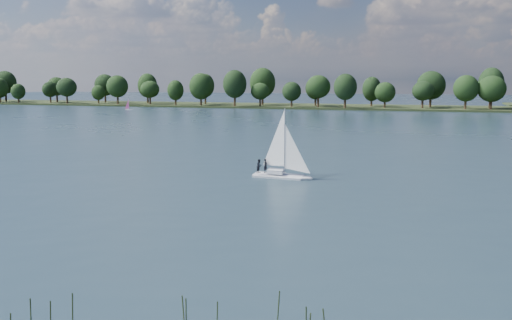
{
  "coord_description": "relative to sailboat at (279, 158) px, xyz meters",
  "views": [
    {
      "loc": [
        20.32,
        -29.98,
        11.85
      ],
      "look_at": [
        0.18,
        32.9,
        2.5
      ],
      "focal_mm": 40.0,
      "sensor_mm": 36.0,
      "label": 1
    }
  ],
  "objects": [
    {
      "name": "ground",
      "position": [
        -2.16,
        64.21,
        -2.47
      ],
      "size": [
        700.0,
        700.0,
        0.0
      ],
      "primitive_type": "plane",
      "color": "#233342",
      "rests_on": "ground"
    },
    {
      "name": "pontoon",
      "position": [
        -166.91,
        159.59,
        -2.47
      ],
      "size": [
        4.27,
        2.61,
        0.5
      ],
      "primitive_type": "cube",
      "rotation": [
        0.0,
        0.0,
        -0.16
      ],
      "color": "#56595B",
      "rests_on": "ground"
    },
    {
      "name": "far_shore",
      "position": [
        -2.16,
        176.21,
        -2.47
      ],
      "size": [
        660.0,
        40.0,
        1.5
      ],
      "primitive_type": "cube",
      "color": "black",
      "rests_on": "ground"
    },
    {
      "name": "dinghy_pink",
      "position": [
        -97.31,
        131.71,
        -1.36
      ],
      "size": [
        3.09,
        1.65,
        4.69
      ],
      "rotation": [
        0.0,
        0.0,
        0.18
      ],
      "color": "white",
      "rests_on": "ground"
    },
    {
      "name": "treeline",
      "position": [
        -7.47,
        172.84,
        5.63
      ],
      "size": [
        562.1,
        74.01,
        18.03
      ],
      "color": "black",
      "rests_on": "ground"
    },
    {
      "name": "sailboat",
      "position": [
        0.0,
        0.0,
        0.0
      ],
      "size": [
        6.86,
        2.44,
        8.85
      ],
      "rotation": [
        0.0,
        0.0,
        -0.09
      ],
      "color": "silver",
      "rests_on": "ground"
    }
  ]
}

